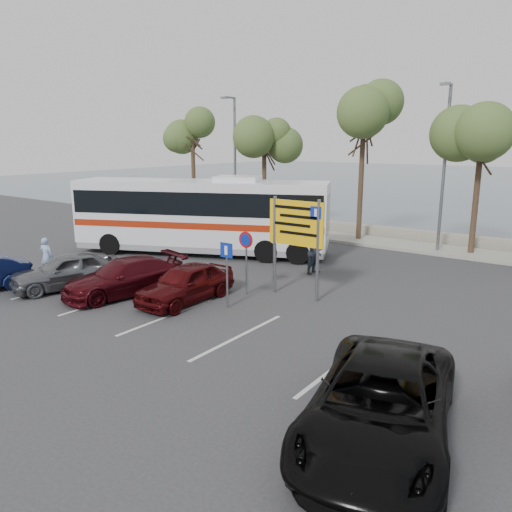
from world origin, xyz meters
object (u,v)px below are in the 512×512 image
Objects in this scene: car_silver_a at (67,271)px; direction_sign at (296,231)px; pedestrian_near at (46,256)px; pedestrian_far at (316,252)px; street_lamp_left at (234,156)px; street_lamp_right at (444,160)px; car_maroon at (125,277)px; car_red at (186,283)px; coach_bus_left at (202,218)px; suv_black at (380,404)px.

direction_sign is at bearing 49.02° from car_silver_a.
pedestrian_far is at bearing -166.63° from pedestrian_near.
street_lamp_left is 12.76m from pedestrian_far.
street_lamp_right is at bearing -154.89° from pedestrian_near.
street_lamp_right is at bearing 75.85° from car_maroon.
pedestrian_far reaches higher than car_silver_a.
street_lamp_left is at bearing 136.83° from direction_sign.
car_red is 7.25m from pedestrian_near.
direction_sign is at bearing 47.02° from car_maroon.
coach_bus_left is 7.23m from car_maroon.
car_silver_a is at bearing -148.47° from car_maroon.
direction_sign is 9.14m from suv_black.
street_lamp_right is at bearing -19.57° from pedestrian_far.
pedestrian_far is at bearing 71.58° from car_maroon.
direction_sign is at bearing -23.76° from coach_bus_left.
pedestrian_near is 0.87× the size of pedestrian_far.
coach_bus_left is at bearing 109.13° from car_silver_a.
street_lamp_right reaches higher than coach_bus_left.
car_silver_a is 0.89× the size of car_maroon.
suv_black is (13.50, -10.00, -1.04)m from coach_bus_left.
car_maroon is (2.30, -6.76, -1.14)m from coach_bus_left.
coach_bus_left is at bearing 127.26° from car_red.
coach_bus_left reaches higher than car_silver_a.
car_silver_a is (-7.60, -4.24, -1.74)m from direction_sign.
street_lamp_left is 1.00× the size of street_lamp_right.
street_lamp_left is at bearing -110.03° from pedestrian_near.
pedestrian_near is (-4.80, -0.15, 0.14)m from car_maroon.
car_maroon is (-7.20, -13.78, -3.94)m from street_lamp_right.
direction_sign is 1.94× the size of pedestrian_far.
street_lamp_right is at bearing 76.49° from car_silver_a.
suv_black is (11.20, -3.24, 0.10)m from car_maroon.
street_lamp_left is 15.91m from car_red.
car_silver_a is at bearing 142.38° from pedestrian_far.
street_lamp_right is at bearing 89.38° from suv_black.
coach_bus_left is at bearing 156.24° from direction_sign.
car_maroon is at bearing -163.95° from car_red.
direction_sign reaches higher than car_silver_a.
car_red is 6.30m from pedestrian_far.
coach_bus_left is at bearing -143.54° from street_lamp_right.
pedestrian_far is (10.00, -7.02, -3.67)m from street_lamp_left.
street_lamp_right is 14.45m from car_red.
street_lamp_right is 16.03m from car_maroon.
street_lamp_left is 14.47m from pedestrian_near.
street_lamp_right is 0.64× the size of coach_bus_left.
direction_sign is at bearing 43.62° from car_red.
coach_bus_left is at bearing -134.03° from pedestrian_near.
car_red is at bearing 30.15° from car_maroon.
street_lamp_right is at bearing 0.00° from street_lamp_left.
pedestrian_far is at bearing 106.91° from direction_sign.
car_silver_a is (3.40, -14.56, -3.90)m from street_lamp_left.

